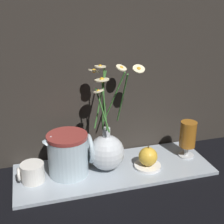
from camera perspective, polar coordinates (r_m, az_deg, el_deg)
ground_plane at (r=1.14m, az=0.37°, el=-10.73°), size 6.00×6.00×0.00m
shelf at (r=1.14m, az=0.37°, el=-10.47°), size 0.70×0.25×0.01m
backdrop_wall at (r=1.10m, az=-1.72°, el=18.45°), size 1.20×0.02×1.10m
vase_with_flowers at (r=1.10m, az=-0.98°, el=-6.91°), size 0.19×0.14×0.38m
yellow_mug at (r=1.08m, az=-14.43°, el=-10.65°), size 0.09×0.08×0.06m
ceramic_pitcher at (r=1.08m, az=-7.93°, el=-7.36°), size 0.16×0.14×0.16m
tea_glass at (r=1.20m, az=13.70°, el=-4.23°), size 0.06×0.06×0.14m
saucer_plate at (r=1.14m, az=6.52°, el=-9.77°), size 0.10×0.10×0.01m
orange_fruit at (r=1.13m, az=6.60°, el=-8.08°), size 0.07×0.07×0.08m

